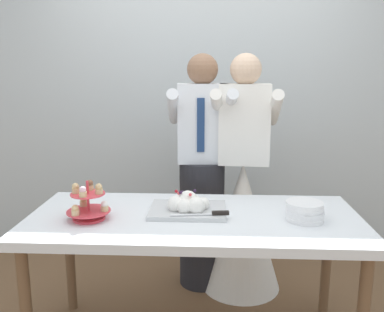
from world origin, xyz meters
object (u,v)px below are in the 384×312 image
(dessert_table, at_px, (194,229))
(person_bride, at_px, (242,210))
(cupcake_stand, at_px, (88,204))
(plate_stack, at_px, (305,211))
(person_groom, at_px, (202,185))
(main_cake_tray, at_px, (188,206))

(dessert_table, relative_size, person_bride, 1.08)
(cupcake_stand, xyz_separation_m, person_bride, (0.87, 0.75, -0.28))
(cupcake_stand, relative_size, plate_stack, 1.14)
(dessert_table, height_order, cupcake_stand, cupcake_stand)
(cupcake_stand, xyz_separation_m, person_groom, (0.58, 0.79, -0.11))
(main_cake_tray, height_order, person_bride, person_bride)
(main_cake_tray, relative_size, person_groom, 0.26)
(person_groom, bearing_deg, dessert_table, -91.98)
(dessert_table, bearing_deg, person_bride, 64.94)
(plate_stack, distance_m, person_bride, 0.79)
(cupcake_stand, height_order, main_cake_tray, cupcake_stand)
(main_cake_tray, height_order, plate_stack, main_cake_tray)
(plate_stack, bearing_deg, person_bride, 111.21)
(main_cake_tray, height_order, person_groom, person_groom)
(dessert_table, distance_m, cupcake_stand, 0.58)
(main_cake_tray, bearing_deg, person_groom, 84.74)
(cupcake_stand, bearing_deg, person_groom, 53.66)
(dessert_table, relative_size, person_groom, 1.08)
(person_bride, bearing_deg, plate_stack, -68.79)
(plate_stack, bearing_deg, person_groom, 126.94)
(plate_stack, bearing_deg, dessert_table, 176.38)
(person_groom, relative_size, person_bride, 1.00)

